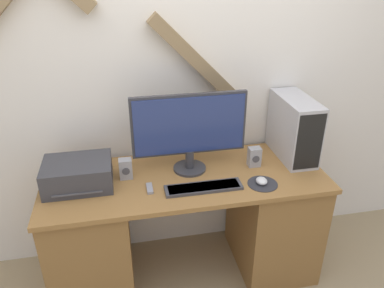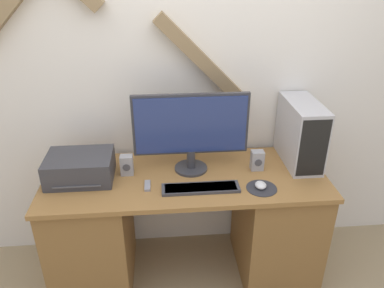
{
  "view_description": "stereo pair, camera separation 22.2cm",
  "coord_description": "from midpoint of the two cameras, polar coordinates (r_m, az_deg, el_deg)",
  "views": [
    {
      "loc": [
        -0.35,
        -1.61,
        2.01
      ],
      "look_at": [
        0.04,
        0.33,
        1.01
      ],
      "focal_mm": 35.0,
      "sensor_mm": 36.0,
      "label": 1
    },
    {
      "loc": [
        -0.13,
        -1.64,
        2.01
      ],
      "look_at": [
        0.04,
        0.33,
        1.01
      ],
      "focal_mm": 35.0,
      "sensor_mm": 36.0,
      "label": 2
    }
  ],
  "objects": [
    {
      "name": "mousepad",
      "position": [
        2.26,
        7.95,
        -6.11
      ],
      "size": [
        0.18,
        0.18,
        0.0
      ],
      "color": "#2D2D33",
      "rests_on": "desk"
    },
    {
      "name": "desk",
      "position": [
        2.54,
        -3.47,
        -12.33
      ],
      "size": [
        1.74,
        0.66,
        0.79
      ],
      "color": "olive",
      "rests_on": "ground_plane"
    },
    {
      "name": "computer_tower",
      "position": [
        2.52,
        12.86,
        2.34
      ],
      "size": [
        0.19,
        0.45,
        0.41
      ],
      "color": "#B2B2B7",
      "rests_on": "desk"
    },
    {
      "name": "remote_control",
      "position": [
        2.21,
        -9.35,
        -6.78
      ],
      "size": [
        0.03,
        0.1,
        0.02
      ],
      "color": "gray",
      "rests_on": "desk"
    },
    {
      "name": "speaker_right",
      "position": [
        2.41,
        6.9,
        -2.03
      ],
      "size": [
        0.08,
        0.06,
        0.13
      ],
      "color": "#99999E",
      "rests_on": "desk"
    },
    {
      "name": "wall_back",
      "position": [
        2.44,
        -5.91,
        11.33
      ],
      "size": [
        6.4,
        0.13,
        2.7
      ],
      "color": "white",
      "rests_on": "ground_plane"
    },
    {
      "name": "monitor",
      "position": [
        2.26,
        -3.21,
        2.34
      ],
      "size": [
        0.7,
        0.21,
        0.5
      ],
      "color": "#333338",
      "rests_on": "desk"
    },
    {
      "name": "printer",
      "position": [
        2.32,
        -19.64,
        -4.43
      ],
      "size": [
        0.39,
        0.3,
        0.16
      ],
      "color": "#38383D",
      "rests_on": "desk"
    },
    {
      "name": "keyboard",
      "position": [
        2.19,
        -1.13,
        -6.71
      ],
      "size": [
        0.45,
        0.11,
        0.02
      ],
      "color": "#3D3D42",
      "rests_on": "desk"
    },
    {
      "name": "mouse",
      "position": [
        2.25,
        7.8,
        -5.67
      ],
      "size": [
        0.07,
        0.08,
        0.04
      ],
      "color": "silver",
      "rests_on": "mousepad"
    },
    {
      "name": "speaker_left",
      "position": [
        2.32,
        -12.79,
        -3.78
      ],
      "size": [
        0.08,
        0.06,
        0.13
      ],
      "color": "#99999E",
      "rests_on": "desk"
    }
  ]
}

